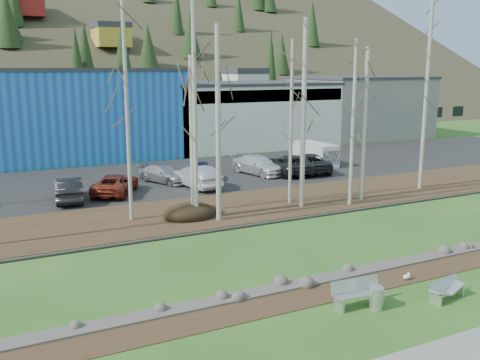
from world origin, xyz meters
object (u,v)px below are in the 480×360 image
bench_intact (358,293)px  seagull (407,277)px  car_1 (69,189)px  car_4 (201,172)px  van_white (317,154)px  bench_damaged (446,289)px  car_8 (307,163)px  litter_bin (376,299)px  car_2 (115,184)px  car_5 (196,177)px  car_7 (258,165)px  car_6 (290,164)px  car_3 (164,174)px

bench_intact → seagull: bearing=21.6°
car_1 → car_4: 9.77m
bench_intact → van_white: van_white is taller
bench_damaged → car_8: bearing=59.3°
bench_damaged → litter_bin: bearing=161.8°
car_1 → car_4: size_ratio=1.08×
car_2 → car_8: (15.62, 0.84, 0.08)m
bench_damaged → seagull: bearing=81.5°
bench_intact → litter_bin: size_ratio=2.51×
car_1 → car_4: car_1 is taller
car_5 → car_7: 6.56m
car_4 → car_6: (7.42, -0.36, 0.03)m
bench_intact → car_6: bearing=69.1°
car_1 → car_7: size_ratio=0.91×
seagull → car_5: bearing=77.3°
bench_damaged → van_white: van_white is taller
litter_bin → car_6: car_6 is taller
car_3 → van_white: bearing=-22.2°
car_3 → car_1: bearing=174.7°
car_7 → bench_damaged: bearing=-115.0°
litter_bin → van_white: van_white is taller
car_1 → car_7: (14.68, 2.32, -0.02)m
car_2 → car_6: bearing=-147.2°
seagull → van_white: van_white is taller
bench_damaged → seagull: bench_damaged is taller
bench_intact → car_3: (0.43, 22.53, 0.29)m
car_4 → car_7: bearing=25.7°
bench_damaged → litter_bin: 2.91m
car_5 → car_8: car_5 is taller
car_3 → car_6: size_ratio=0.82×
car_1 → car_2: bearing=-161.8°
bench_damaged → car_3: bearing=87.6°
car_6 → car_8: size_ratio=1.00×
seagull → car_8: car_8 is taller
car_6 → car_8: (1.63, 0.00, 0.00)m
seagull → car_1: size_ratio=0.09×
bench_intact → car_6: size_ratio=0.37×
seagull → car_7: size_ratio=0.08×
bench_intact → car_8: bearing=65.6°
bench_damaged → car_6: size_ratio=0.32×
car_6 → car_2: bearing=16.3°
seagull → car_8: 22.12m
car_3 → car_7: size_ratio=0.89×
seagull → car_7: (4.77, 21.25, 0.70)m
car_8 → litter_bin: bearing=74.9°
car_6 → car_8: bearing=-167.1°
car_1 → bench_intact: bearing=116.6°
litter_bin → car_3: size_ratio=0.18×
bench_damaged → car_5: bearing=84.6°
seagull → car_2: 20.66m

